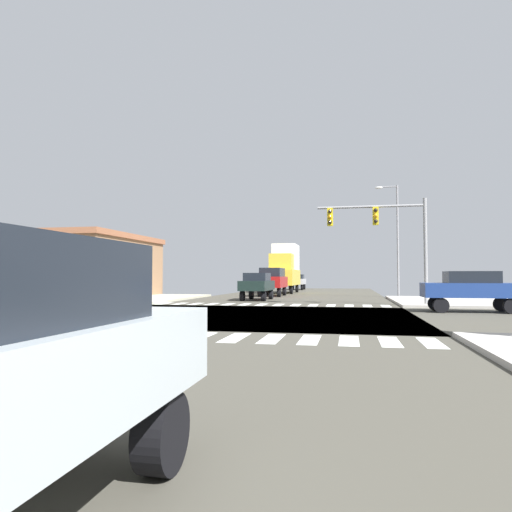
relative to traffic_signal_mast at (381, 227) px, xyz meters
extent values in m
cube|color=#46443B|center=(-6.07, -7.68, -4.45)|extent=(14.00, 90.00, 0.05)
cube|color=#46443B|center=(-6.07, -7.68, -4.45)|extent=(90.00, 12.00, 0.05)
cube|color=#B2ADA3|center=(6.93, 4.32, -4.36)|extent=(12.00, 12.00, 0.14)
cube|color=#B3B29C|center=(-19.07, 4.32, -4.36)|extent=(12.00, 12.00, 0.14)
cube|color=white|center=(-11.82, -14.98, -4.42)|extent=(0.50, 2.00, 0.01)
cube|color=white|center=(-10.82, -14.98, -4.42)|extent=(0.50, 2.00, 0.01)
cube|color=white|center=(-9.82, -14.98, -4.42)|extent=(0.50, 2.00, 0.01)
cube|color=white|center=(-8.82, -14.98, -4.42)|extent=(0.50, 2.00, 0.01)
cube|color=white|center=(-7.82, -14.98, -4.42)|extent=(0.50, 2.00, 0.01)
cube|color=white|center=(-6.82, -14.98, -4.42)|extent=(0.50, 2.00, 0.01)
cube|color=white|center=(-5.82, -14.98, -4.42)|extent=(0.50, 2.00, 0.01)
cube|color=white|center=(-4.82, -14.98, -4.42)|extent=(0.50, 2.00, 0.01)
cube|color=white|center=(-3.82, -14.98, -4.42)|extent=(0.50, 2.00, 0.01)
cube|color=white|center=(-2.82, -14.98, -4.42)|extent=(0.50, 2.00, 0.01)
cube|color=white|center=(-1.82, -14.98, -4.42)|extent=(0.50, 2.00, 0.01)
cube|color=white|center=(-0.82, -14.98, -4.42)|extent=(0.50, 2.00, 0.01)
cube|color=white|center=(0.18, -14.98, -4.42)|extent=(0.50, 2.00, 0.01)
cube|color=white|center=(-12.82, -0.38, -4.42)|extent=(0.50, 2.00, 0.01)
cube|color=white|center=(-11.82, -0.38, -4.42)|extent=(0.50, 2.00, 0.01)
cube|color=white|center=(-10.82, -0.38, -4.42)|extent=(0.50, 2.00, 0.01)
cube|color=white|center=(-9.82, -0.38, -4.42)|extent=(0.50, 2.00, 0.01)
cube|color=white|center=(-8.82, -0.38, -4.42)|extent=(0.50, 2.00, 0.01)
cube|color=white|center=(-7.82, -0.38, -4.42)|extent=(0.50, 2.00, 0.01)
cube|color=white|center=(-6.82, -0.38, -4.42)|extent=(0.50, 2.00, 0.01)
cube|color=white|center=(-5.82, -0.38, -4.42)|extent=(0.50, 2.00, 0.01)
cube|color=white|center=(-4.82, -0.38, -4.42)|extent=(0.50, 2.00, 0.01)
cube|color=white|center=(-3.82, -0.38, -4.42)|extent=(0.50, 2.00, 0.01)
cube|color=white|center=(-2.82, -0.38, -4.42)|extent=(0.50, 2.00, 0.01)
cube|color=white|center=(-1.82, -0.38, -4.42)|extent=(0.50, 2.00, 0.01)
cube|color=white|center=(-0.82, -0.38, -4.42)|extent=(0.50, 2.00, 0.01)
cube|color=white|center=(0.18, -0.38, -4.42)|extent=(0.50, 2.00, 0.01)
cylinder|color=gray|center=(2.38, 0.02, -1.42)|extent=(0.20, 0.20, 6.01)
cylinder|color=gray|center=(-0.59, 0.02, 1.19)|extent=(5.94, 0.14, 0.14)
cube|color=yellow|center=(-0.29, 0.02, 0.64)|extent=(0.32, 0.40, 1.00)
sphere|color=black|center=(-0.29, -0.22, 0.95)|extent=(0.22, 0.22, 0.22)
sphere|color=orange|center=(-0.29, -0.22, 0.64)|extent=(0.22, 0.22, 0.22)
sphere|color=black|center=(-0.29, -0.22, 0.33)|extent=(0.22, 0.22, 0.22)
cube|color=yellow|center=(-2.85, 0.02, 0.64)|extent=(0.32, 0.40, 1.00)
sphere|color=black|center=(-2.85, -0.22, 0.95)|extent=(0.22, 0.22, 0.22)
sphere|color=orange|center=(-2.85, -0.22, 0.64)|extent=(0.22, 0.22, 0.22)
sphere|color=black|center=(-2.85, -0.22, 0.33)|extent=(0.22, 0.22, 0.22)
cylinder|color=gray|center=(1.96, 10.66, -0.03)|extent=(0.16, 0.16, 8.79)
cylinder|color=gray|center=(1.26, 10.66, 4.27)|extent=(1.40, 0.10, 0.10)
ellipsoid|color=silver|center=(0.56, 10.66, 4.22)|extent=(0.60, 0.32, 0.20)
cube|color=#946D4C|center=(-24.87, 5.26, -2.23)|extent=(14.66, 10.97, 4.39)
cube|color=#985C3E|center=(-24.87, 5.26, 0.16)|extent=(14.96, 11.27, 0.40)
cube|color=black|center=(-16.04, 0.78, -3.53)|extent=(0.24, 2.20, 1.80)
cylinder|color=black|center=(-4.79, -23.51, -4.09)|extent=(0.26, 0.68, 0.68)
cylinder|color=black|center=(-3.35, -23.51, -4.09)|extent=(0.26, 0.68, 0.68)
cylinder|color=black|center=(-7.35, 28.84, -4.09)|extent=(0.26, 0.68, 0.68)
cylinder|color=black|center=(-8.79, 28.84, -4.09)|extent=(0.26, 0.68, 0.68)
cylinder|color=black|center=(-7.35, 31.76, -4.09)|extent=(0.26, 0.68, 0.68)
cylinder|color=black|center=(-8.79, 31.76, -4.09)|extent=(0.26, 0.68, 0.68)
cube|color=#B1AFB1|center=(-8.07, 30.30, -3.42)|extent=(1.80, 4.30, 0.66)
cube|color=black|center=(-8.07, 30.30, -2.82)|extent=(1.55, 2.24, 0.54)
cylinder|color=black|center=(-7.11, 16.30, -4.03)|extent=(0.26, 0.80, 0.80)
cylinder|color=black|center=(-9.03, 16.30, -4.03)|extent=(0.26, 0.80, 0.80)
cylinder|color=black|center=(-7.11, 21.20, -4.03)|extent=(0.26, 0.80, 0.80)
cylinder|color=black|center=(-9.03, 21.20, -4.03)|extent=(0.26, 0.80, 0.80)
cube|color=gold|center=(-8.07, 18.75, -2.88)|extent=(2.40, 7.20, 1.49)
cube|color=white|center=(-8.07, 19.83, -0.86)|extent=(2.30, 4.18, 2.56)
cube|color=gold|center=(-8.07, 16.59, -1.40)|extent=(2.11, 2.02, 1.49)
cylinder|color=black|center=(-7.35, 3.23, -4.09)|extent=(0.26, 0.68, 0.68)
cylinder|color=black|center=(-8.79, 3.23, -4.09)|extent=(0.26, 0.68, 0.68)
cylinder|color=black|center=(-7.35, 6.16, -4.09)|extent=(0.26, 0.68, 0.68)
cylinder|color=black|center=(-8.79, 6.16, -4.09)|extent=(0.26, 0.68, 0.68)
cube|color=black|center=(-8.07, 4.69, -3.42)|extent=(1.80, 4.30, 0.66)
cube|color=black|center=(-8.07, 4.69, -2.82)|extent=(1.55, 2.24, 0.54)
cylinder|color=black|center=(5.17, -3.46, -4.09)|extent=(0.68, 0.26, 0.68)
cylinder|color=black|center=(5.17, -4.90, -4.09)|extent=(0.68, 0.26, 0.68)
cylinder|color=black|center=(2.25, -3.46, -4.09)|extent=(0.68, 0.26, 0.68)
cylinder|color=black|center=(2.25, -4.90, -4.09)|extent=(0.68, 0.26, 0.68)
cube|color=navy|center=(3.71, -4.18, -3.42)|extent=(4.30, 1.80, 0.66)
cube|color=black|center=(3.71, -4.18, -2.82)|extent=(2.24, 1.55, 0.54)
cylinder|color=black|center=(-7.28, 9.74, -4.06)|extent=(0.26, 0.74, 0.74)
cylinder|color=black|center=(-8.85, 9.74, -4.06)|extent=(0.26, 0.74, 0.74)
cylinder|color=black|center=(-7.28, 12.87, -4.06)|extent=(0.26, 0.74, 0.74)
cylinder|color=black|center=(-8.85, 12.87, -4.06)|extent=(0.26, 0.74, 0.74)
cube|color=maroon|center=(-8.07, 11.31, -3.25)|extent=(1.96, 4.60, 0.88)
cube|color=black|center=(-8.07, 11.31, -2.45)|extent=(1.69, 3.22, 0.72)
camera|label=1|loc=(-1.80, -27.25, -2.78)|focal=32.90mm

